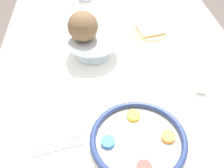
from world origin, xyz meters
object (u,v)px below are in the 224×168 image
at_px(napkin_roll, 201,73).
at_px(coconut, 83,26).
at_px(orange_fruit, 87,27).
at_px(bread_plate, 150,30).
at_px(seder_plate, 138,140).
at_px(fruit_stand, 92,41).

bearing_deg(napkin_roll, coconut, 70.83).
height_order(orange_fruit, coconut, coconut).
bearing_deg(napkin_roll, bread_plate, 21.17).
distance_m(seder_plate, bread_plate, 0.62).
distance_m(fruit_stand, bread_plate, 0.32).
bearing_deg(fruit_stand, napkin_roll, -113.35).
xyz_separation_m(fruit_stand, napkin_roll, (-0.17, -0.40, -0.06)).
distance_m(orange_fruit, coconut, 0.04).
xyz_separation_m(seder_plate, fruit_stand, (0.45, 0.11, 0.06)).
bearing_deg(bread_plate, fruit_stand, 119.50).
height_order(fruit_stand, orange_fruit, orange_fruit).
height_order(seder_plate, fruit_stand, fruit_stand).
bearing_deg(orange_fruit, bread_plate, -62.91).
relative_size(seder_plate, bread_plate, 1.77).
height_order(fruit_stand, bread_plate, fruit_stand).
height_order(orange_fruit, napkin_roll, orange_fruit).
bearing_deg(bread_plate, seder_plate, 164.93).
bearing_deg(napkin_roll, seder_plate, 133.14).
height_order(fruit_stand, napkin_roll, fruit_stand).
relative_size(seder_plate, napkin_roll, 1.47).
bearing_deg(seder_plate, orange_fruit, 16.39).
bearing_deg(orange_fruit, fruit_stand, -105.50).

